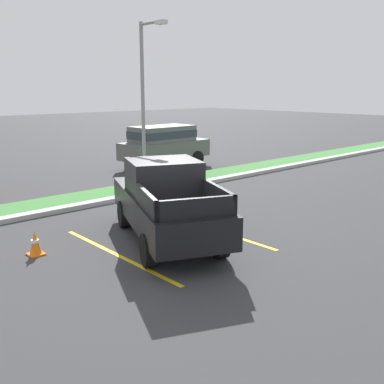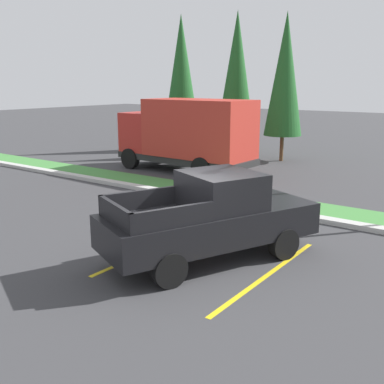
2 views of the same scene
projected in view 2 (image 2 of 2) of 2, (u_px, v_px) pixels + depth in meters
name	position (u px, v px, depth m)	size (l,w,h in m)	color
ground_plane	(192.00, 263.00, 10.78)	(120.00, 120.00, 0.00)	#38383A
parking_line_near	(160.00, 246.00, 11.91)	(0.12, 4.80, 0.01)	yellow
parking_line_far	(268.00, 275.00, 10.14)	(0.12, 4.80, 0.01)	yellow
curb_strip	(283.00, 213.00, 14.71)	(56.00, 0.40, 0.15)	#B2B2AD
grass_median	(297.00, 207.00, 15.58)	(56.00, 1.80, 0.06)	#42843D
pickup_truck_main	(212.00, 217.00, 10.81)	(3.82, 5.53, 2.10)	black
cargo_truck_distant	(188.00, 133.00, 21.46)	(6.88, 2.69, 3.40)	black
cypress_tree_leftmost	(181.00, 71.00, 28.06)	(2.12, 2.12, 8.16)	brown
cypress_tree_left_inner	(237.00, 72.00, 25.93)	(2.09, 2.09, 8.05)	brown
cypress_tree_center	(285.00, 75.00, 23.87)	(2.00, 2.00, 7.70)	brown
traffic_cone	(151.00, 215.00, 13.70)	(0.36, 0.36, 0.60)	orange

